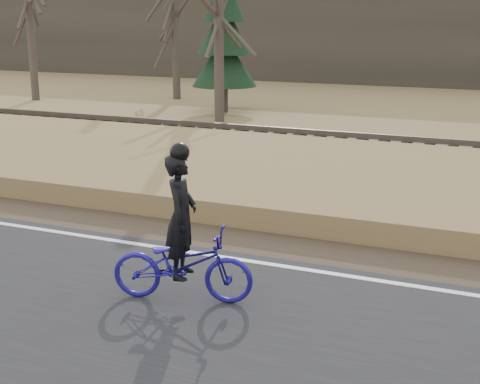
% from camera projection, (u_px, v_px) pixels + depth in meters
% --- Properties ---
extents(ground, '(120.00, 120.00, 0.00)m').
position_uv_depth(ground, '(199.00, 262.00, 10.76)').
color(ground, olive).
rests_on(ground, ground).
extents(road, '(120.00, 6.00, 0.06)m').
position_uv_depth(road, '(111.00, 325.00, 8.53)').
color(road, black).
rests_on(road, ground).
extents(edge_line, '(120.00, 0.12, 0.01)m').
position_uv_depth(edge_line, '(204.00, 254.00, 10.92)').
color(edge_line, silver).
rests_on(edge_line, road).
extents(shoulder, '(120.00, 1.60, 0.04)m').
position_uv_depth(shoulder, '(229.00, 238.00, 11.82)').
color(shoulder, '#473A2B').
rests_on(shoulder, ground).
extents(embankment, '(120.00, 5.00, 0.44)m').
position_uv_depth(embankment, '(285.00, 188.00, 14.44)').
color(embankment, olive).
rests_on(embankment, ground).
extents(ballast, '(120.00, 3.00, 0.45)m').
position_uv_depth(ballast, '(332.00, 155.00, 17.82)').
color(ballast, slate).
rests_on(ballast, ground).
extents(railroad, '(120.00, 2.40, 0.29)m').
position_uv_depth(railroad, '(333.00, 144.00, 17.74)').
color(railroad, black).
rests_on(railroad, ballast).
extents(treeline_backdrop, '(120.00, 4.00, 6.00)m').
position_uv_depth(treeline_backdrop, '(441.00, 30.00, 36.65)').
color(treeline_backdrop, '#383328').
rests_on(treeline_backdrop, ground).
extents(cyclist, '(2.05, 1.13, 2.20)m').
position_uv_depth(cyclist, '(182.00, 252.00, 9.04)').
color(cyclist, navy).
rests_on(cyclist, road).
extents(bare_tree_far_left, '(0.36, 0.36, 6.99)m').
position_uv_depth(bare_tree_far_left, '(30.00, 22.00, 29.94)').
color(bare_tree_far_left, '#473D34').
rests_on(bare_tree_far_left, ground).
extents(bare_tree_left, '(0.36, 0.36, 7.62)m').
position_uv_depth(bare_tree_left, '(175.00, 15.00, 30.23)').
color(bare_tree_left, '#473D34').
rests_on(bare_tree_left, ground).
extents(bare_tree_near_left, '(0.36, 0.36, 6.94)m').
position_uv_depth(bare_tree_near_left, '(219.00, 25.00, 23.85)').
color(bare_tree_near_left, '#473D34').
rests_on(bare_tree_near_left, ground).
extents(conifer, '(2.60, 2.60, 6.82)m').
position_uv_depth(conifer, '(224.00, 30.00, 26.36)').
color(conifer, '#473D34').
rests_on(conifer, ground).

